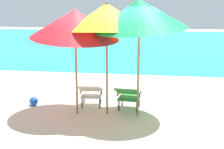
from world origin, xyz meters
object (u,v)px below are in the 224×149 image
(lounge_chair_left, at_px, (91,93))
(beach_umbrella_center, at_px, (107,18))
(beach_umbrella_left, at_px, (75,24))
(beach_ball, at_px, (34,101))
(beach_umbrella_right, at_px, (139,14))
(lounge_chair_right, at_px, (128,95))

(lounge_chair_left, height_order, beach_umbrella_center, beach_umbrella_center)
(beach_umbrella_left, distance_m, beach_ball, 2.40)
(lounge_chair_left, relative_size, beach_ball, 4.11)
(lounge_chair_left, distance_m, beach_ball, 1.53)
(beach_umbrella_center, bearing_deg, beach_umbrella_right, -4.99)
(lounge_chair_right, height_order, beach_umbrella_center, beach_umbrella_center)
(lounge_chair_left, bearing_deg, lounge_chair_right, -5.44)
(lounge_chair_left, relative_size, lounge_chair_right, 1.03)
(lounge_chair_right, distance_m, beach_ball, 2.45)
(lounge_chair_right, xyz_separation_m, beach_umbrella_right, (0.25, -0.32, 1.93))
(beach_umbrella_left, bearing_deg, beach_umbrella_right, 1.07)
(beach_umbrella_right, bearing_deg, lounge_chair_left, 161.16)
(lounge_chair_left, height_order, beach_umbrella_left, beach_umbrella_left)
(beach_umbrella_right, bearing_deg, lounge_chair_right, 128.77)
(lounge_chair_left, relative_size, beach_umbrella_right, 0.31)
(lounge_chair_left, distance_m, beach_umbrella_center, 1.94)
(beach_ball, bearing_deg, beach_umbrella_right, -8.15)
(lounge_chair_left, xyz_separation_m, lounge_chair_right, (0.94, -0.09, 0.00))
(beach_umbrella_left, height_order, beach_ball, beach_umbrella_left)
(beach_ball, bearing_deg, lounge_chair_left, 0.80)
(lounge_chair_right, bearing_deg, beach_umbrella_center, -151.90)
(lounge_chair_left, height_order, beach_umbrella_right, beach_umbrella_right)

